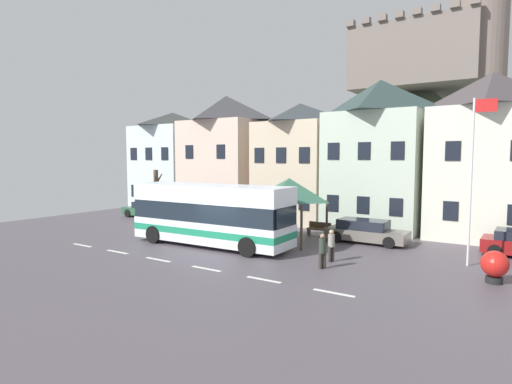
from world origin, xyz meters
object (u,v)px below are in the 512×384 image
Objects in this scene: flagpole at (473,171)px; hilltop_castle at (419,137)px; townhouse_00 at (174,161)px; parked_car_02 at (195,213)px; townhouse_04 at (490,156)px; parked_car_00 at (149,210)px; parked_car_01 at (366,231)px; pedestrian_01 at (331,244)px; townhouse_03 at (379,155)px; transit_bus at (211,215)px; pedestrian_00 at (322,250)px; townhouse_02 at (300,163)px; bus_shelter at (289,190)px; townhouse_01 at (226,156)px; public_bench at (319,229)px; harbour_buoy at (495,265)px; bare_tree_00 at (156,198)px.

hilltop_castle is at bearing 106.30° from flagpole.
townhouse_00 reaches higher than parked_car_02.
townhouse_04 is 2.26× the size of parked_car_00.
pedestrian_01 reaches higher than parked_car_01.
hilltop_castle is at bearing 94.79° from townhouse_03.
pedestrian_00 is at bearing -9.99° from transit_bus.
townhouse_03 is (6.02, 0.23, 0.60)m from townhouse_02.
townhouse_00 reaches higher than pedestrian_01.
hilltop_castle is at bearing 87.76° from bus_shelter.
townhouse_04 is 2.20× the size of parked_car_01.
townhouse_01 is 2.29× the size of parked_car_00.
townhouse_04 is at bearing 40.53° from transit_bus.
townhouse_00 reaches higher than parked_car_01.
pedestrian_01 is 6.42m from public_bench.
parked_car_00 is at bearing -179.89° from public_bench.
townhouse_04 reaches higher than parked_car_00.
bare_tree_00 is (-20.19, 1.43, 1.41)m from harbour_buoy.
townhouse_04 reaches higher than townhouse_00.
parked_car_01 is (20.53, -5.49, -3.91)m from townhouse_00.
pedestrian_01 is 7.08m from flagpole.
flagpole is (9.50, -0.40, 1.28)m from bus_shelter.
townhouse_04 is at bearing -67.48° from hilltop_castle.
parked_car_00 is at bearing 159.63° from pedestrian_00.
townhouse_01 is at bearing 121.91° from transit_bus.
townhouse_00 is 2.06× the size of parked_car_00.
townhouse_01 reaches higher than harbour_buoy.
hilltop_castle is 28.63m from parked_car_02.
parked_car_02 is at bearing 178.90° from parked_car_01.
bare_tree_00 is (-6.40, -8.78, -2.38)m from townhouse_02.
townhouse_03 is 14.07m from parked_car_02.
parked_car_00 is (-15.58, -25.83, -6.63)m from hilltop_castle.
townhouse_01 is 12.84m from bus_shelter.
townhouse_00 is at bearing -179.83° from townhouse_03.
townhouse_02 is at bearing 143.24° from parked_car_01.
townhouse_03 is at bearing 69.88° from bus_shelter.
pedestrian_01 is at bearing -7.55° from bare_tree_00.
townhouse_01 is 18.17m from pedestrian_01.
harbour_buoy is (27.30, -10.38, -3.84)m from townhouse_00.
townhouse_03 reaches higher than townhouse_01.
townhouse_00 is at bearing 128.44° from bare_tree_00.
parked_car_00 is 24.42m from flagpole.
townhouse_03 reaches higher than parked_car_02.
bare_tree_00 is (0.65, -8.76, -2.95)m from townhouse_01.
townhouse_00 is at bearing -179.24° from townhouse_04.
pedestrian_01 is at bearing 161.86° from parked_car_00.
parked_car_00 is 0.97× the size of parked_car_01.
townhouse_01 is at bearing -178.91° from townhouse_03.
pedestrian_01 is (1.11, -10.80, -4.26)m from townhouse_03.
pedestrian_01 reaches higher than parked_car_02.
bare_tree_00 is at bearing 172.45° from pedestrian_01.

